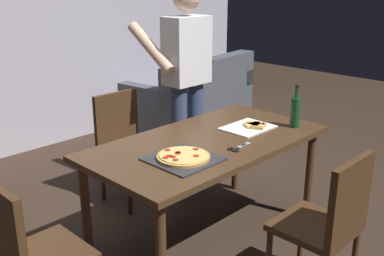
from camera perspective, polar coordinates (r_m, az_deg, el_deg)
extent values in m
plane|color=#38281E|center=(3.43, 1.84, -13.35)|extent=(12.00, 12.00, 0.00)
cube|color=#BCB7C6|center=(5.06, -20.76, 12.70)|extent=(6.40, 0.10, 2.80)
cube|color=#4C331E|center=(3.11, 1.98, -1.84)|extent=(1.68, 0.88, 0.04)
cylinder|color=#4C331E|center=(3.63, 14.40, -5.74)|extent=(0.06, 0.06, 0.71)
cylinder|color=#4C331E|center=(3.07, -13.06, -10.26)|extent=(0.06, 0.06, 0.71)
cylinder|color=#4C331E|center=(4.00, 5.48, -2.91)|extent=(0.06, 0.06, 0.71)
cube|color=#472D19|center=(2.79, 15.02, -11.80)|extent=(0.42, 0.42, 0.04)
cube|color=#472D19|center=(2.61, 19.11, -8.40)|extent=(0.42, 0.04, 0.45)
cylinder|color=#472D19|center=(3.12, 13.44, -13.05)|extent=(0.04, 0.04, 0.41)
cube|color=#472D19|center=(3.79, -7.49, -2.98)|extent=(0.42, 0.42, 0.04)
cube|color=#472D19|center=(3.86, -9.39, 1.14)|extent=(0.42, 0.04, 0.45)
cylinder|color=#472D19|center=(3.65, -7.80, -7.73)|extent=(0.04, 0.04, 0.41)
cylinder|color=#472D19|center=(3.86, -3.58, -6.10)|extent=(0.04, 0.04, 0.41)
cylinder|color=#472D19|center=(3.92, -11.07, -6.03)|extent=(0.04, 0.04, 0.41)
cylinder|color=#472D19|center=(4.11, -6.96, -4.60)|extent=(0.04, 0.04, 0.41)
cube|color=#472D19|center=(2.38, -22.57, -11.54)|extent=(0.04, 0.42, 0.45)
cube|color=#4C515B|center=(5.93, -0.26, 2.73)|extent=(1.79, 1.04, 0.40)
cube|color=#4C515B|center=(5.64, 2.35, 6.34)|extent=(1.71, 0.40, 0.45)
cube|color=#4C515B|center=(6.46, 3.97, 6.75)|extent=(0.26, 0.86, 0.20)
cube|color=#4C515B|center=(5.28, -5.43, 4.06)|extent=(0.26, 0.86, 0.20)
cylinder|color=#38476B|center=(4.04, 0.38, -0.77)|extent=(0.14, 0.14, 0.95)
cylinder|color=#38476B|center=(3.91, -1.66, -1.46)|extent=(0.14, 0.14, 0.95)
cube|color=white|center=(3.79, -0.66, 9.63)|extent=(0.38, 0.22, 0.55)
cylinder|color=#E0B293|center=(4.08, -0.16, 10.64)|extent=(0.09, 0.50, 0.39)
cylinder|color=#E0B293|center=(3.76, -5.15, 9.92)|extent=(0.09, 0.50, 0.39)
cube|color=#2D2D33|center=(2.77, -1.09, -3.89)|extent=(0.38, 0.38, 0.01)
cylinder|color=tan|center=(2.76, -1.09, -3.62)|extent=(0.32, 0.32, 0.02)
cylinder|color=#EACC6B|center=(2.76, -1.09, -3.39)|extent=(0.29, 0.29, 0.01)
cylinder|color=#B22819|center=(2.73, 0.52, -3.49)|extent=(0.04, 0.04, 0.00)
cylinder|color=#B22819|center=(2.72, -2.39, -3.59)|extent=(0.04, 0.04, 0.00)
cylinder|color=#B22819|center=(2.71, -3.31, -3.71)|extent=(0.04, 0.04, 0.00)
cylinder|color=#B22819|center=(2.79, -1.76, -3.04)|extent=(0.04, 0.04, 0.00)
cylinder|color=#B22819|center=(2.83, -3.06, -2.75)|extent=(0.04, 0.04, 0.00)
cylinder|color=#B22819|center=(2.77, -1.75, -3.17)|extent=(0.04, 0.04, 0.00)
cylinder|color=#B22819|center=(2.84, 0.49, -2.64)|extent=(0.04, 0.04, 0.00)
cylinder|color=#B22819|center=(2.73, -2.86, -3.50)|extent=(0.04, 0.04, 0.00)
cylinder|color=#B22819|center=(2.68, -2.07, -3.99)|extent=(0.04, 0.04, 0.00)
cube|color=white|center=(3.36, 6.95, 0.06)|extent=(0.36, 0.28, 0.01)
cube|color=#EACC6B|center=(3.40, 7.80, 0.48)|extent=(0.10, 0.15, 0.02)
cube|color=tan|center=(3.37, 8.67, 0.31)|extent=(0.09, 0.03, 0.02)
cube|color=#EACC6B|center=(3.37, 8.26, 0.30)|extent=(0.17, 0.14, 0.02)
cube|color=tan|center=(3.31, 8.06, 0.02)|extent=(0.06, 0.09, 0.02)
cube|color=#EACC6B|center=(3.37, 7.78, 0.36)|extent=(0.17, 0.15, 0.02)
cube|color=tan|center=(3.40, 8.72, 0.47)|extent=(0.07, 0.09, 0.02)
cylinder|color=#194723|center=(3.41, 12.73, 1.88)|extent=(0.07, 0.07, 0.22)
cylinder|color=#194723|center=(3.37, 12.91, 4.32)|extent=(0.03, 0.03, 0.08)
cylinder|color=black|center=(3.36, 12.97, 5.12)|extent=(0.03, 0.03, 0.02)
cube|color=silver|center=(3.01, 6.44, -2.13)|extent=(0.12, 0.03, 0.01)
cube|color=silver|center=(3.01, 6.44, -2.13)|extent=(0.12, 0.02, 0.01)
torus|color=black|center=(2.93, 4.85, -2.60)|extent=(0.05, 0.05, 0.01)
torus|color=black|center=(2.91, 5.47, -2.79)|extent=(0.05, 0.05, 0.01)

